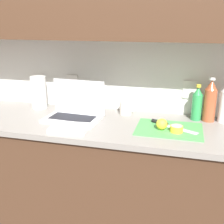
% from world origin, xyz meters
% --- Properties ---
extents(wall_back, '(5.20, 0.38, 2.60)m').
position_xyz_m(wall_back, '(0.00, 0.22, 1.56)').
color(wall_back, white).
rests_on(wall_back, ground_plane).
extents(counter_unit, '(2.12, 0.59, 0.91)m').
position_xyz_m(counter_unit, '(-0.02, 0.00, 0.47)').
color(counter_unit, '#472D1E').
rests_on(counter_unit, ground_plane).
extents(laptop, '(0.37, 0.25, 0.25)m').
position_xyz_m(laptop, '(-0.10, 0.03, 0.97)').
color(laptop, silver).
rests_on(laptop, counter_unit).
extents(cutting_board, '(0.39, 0.29, 0.01)m').
position_xyz_m(cutting_board, '(0.52, -0.02, 0.91)').
color(cutting_board, '#4C9E51').
rests_on(cutting_board, counter_unit).
extents(knife, '(0.29, 0.16, 0.02)m').
position_xyz_m(knife, '(0.49, 0.02, 0.93)').
color(knife, silver).
rests_on(knife, cutting_board).
extents(lemon_half_cut, '(0.07, 0.07, 0.04)m').
position_xyz_m(lemon_half_cut, '(0.56, -0.06, 0.94)').
color(lemon_half_cut, yellow).
rests_on(lemon_half_cut, cutting_board).
extents(lemon_whole_beside, '(0.07, 0.07, 0.07)m').
position_xyz_m(lemon_whole_beside, '(0.47, -0.05, 0.95)').
color(lemon_whole_beside, yellow).
rests_on(lemon_whole_beside, cutting_board).
extents(bottle_green_soda, '(0.07, 0.07, 0.24)m').
position_xyz_m(bottle_green_soda, '(0.68, 0.21, 1.02)').
color(bottle_green_soda, '#2D934C').
rests_on(bottle_green_soda, counter_unit).
extents(bottle_oil_tall, '(0.08, 0.08, 0.29)m').
position_xyz_m(bottle_oil_tall, '(0.75, 0.21, 1.04)').
color(bottle_oil_tall, '#A34C2D').
rests_on(bottle_oil_tall, counter_unit).
extents(measuring_cup, '(0.10, 0.08, 0.09)m').
position_xyz_m(measuring_cup, '(0.20, 0.20, 0.96)').
color(measuring_cup, silver).
rests_on(measuring_cup, counter_unit).
extents(paper_towel_roll, '(0.11, 0.11, 0.24)m').
position_xyz_m(paper_towel_roll, '(-0.45, 0.19, 1.03)').
color(paper_towel_roll, white).
rests_on(paper_towel_roll, counter_unit).
extents(dish_towel, '(0.23, 0.18, 0.02)m').
position_xyz_m(dish_towel, '(-0.06, -0.17, 0.92)').
color(dish_towel, white).
rests_on(dish_towel, counter_unit).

